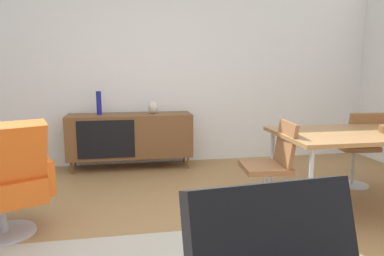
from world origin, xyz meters
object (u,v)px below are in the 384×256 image
dining_table (364,136)px  vase_sculptural_dark (99,103)px  dining_chair_back_right (358,146)px  vase_cobalt (153,107)px  sideboard (130,135)px  lounge_chair_red (1,180)px  dining_chair_near_window (272,165)px

dining_table → vase_sculptural_dark: bearing=144.1°
dining_chair_back_right → vase_cobalt: bearing=150.0°
sideboard → lounge_chair_red: size_ratio=1.69×
sideboard → dining_chair_near_window: 2.18m
sideboard → dining_table: bearing=-40.4°
vase_cobalt → dining_chair_back_right: size_ratio=0.19×
dining_table → lounge_chair_red: 3.12m
vase_sculptural_dark → dining_chair_back_right: vase_sculptural_dark is taller
vase_sculptural_dark → dining_table: 3.08m
vase_cobalt → dining_chair_near_window: bearing=-63.1°
dining_table → dining_chair_near_window: bearing=-179.7°
dining_chair_back_right → lounge_chair_red: size_ratio=0.90×
sideboard → dining_table: (2.11, -1.80, 0.26)m
vase_cobalt → vase_sculptural_dark: size_ratio=0.54×
dining_chair_back_right → lounge_chair_red: (-3.46, -0.60, -0.00)m
dining_chair_near_window → dining_chair_back_right: 1.36m
dining_chair_near_window → lounge_chair_red: size_ratio=0.90×
sideboard → lounge_chair_red: bearing=-118.7°
dining_chair_near_window → dining_table: bearing=0.3°
vase_cobalt → vase_sculptural_dark: (-0.69, 0.00, 0.07)m
dining_table → lounge_chair_red: bearing=-179.2°
sideboard → dining_table: dining_table is taller
dining_table → dining_chair_back_right: (0.35, 0.56, -0.23)m
sideboard → lounge_chair_red: (-1.01, -1.84, 0.03)m
dining_chair_back_right → lounge_chair_red: 3.51m
dining_table → lounge_chair_red: (-3.11, -0.04, -0.23)m
dining_chair_near_window → lounge_chair_red: (-2.23, -0.04, -0.00)m
lounge_chair_red → vase_sculptural_dark: bearing=71.3°
dining_chair_near_window → lounge_chair_red: 2.23m
vase_sculptural_dark → dining_table: vase_sculptural_dark is taller
vase_sculptural_dark → dining_chair_near_window: bearing=-48.4°
sideboard → dining_chair_back_right: (2.45, -1.24, 0.03)m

